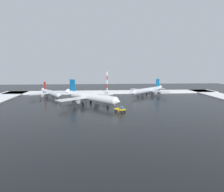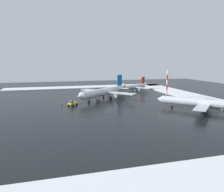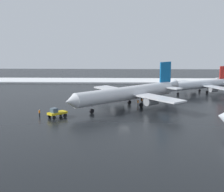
# 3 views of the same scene
# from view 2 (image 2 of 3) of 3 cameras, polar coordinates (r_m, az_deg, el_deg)

# --- Properties ---
(ground_plane) EXTENTS (240.00, 240.00, 0.00)m
(ground_plane) POSITION_cam_2_polar(r_m,az_deg,el_deg) (100.08, -0.85, -2.22)
(ground_plane) COLOR black
(snow_bank_far) EXTENTS (152.00, 16.00, 0.55)m
(snow_bank_far) POSITION_cam_2_polar(r_m,az_deg,el_deg) (122.34, 22.46, -0.69)
(snow_bank_far) COLOR white
(snow_bank_far) RESTS_ON ground_plane
(snow_bank_left) EXTENTS (14.00, 116.00, 0.55)m
(snow_bank_left) POSITION_cam_2_polar(r_m,az_deg,el_deg) (42.09, 24.26, -19.40)
(snow_bank_left) COLOR white
(snow_bank_left) RESTS_ON ground_plane
(snow_bank_right) EXTENTS (14.00, 116.00, 0.55)m
(snow_bank_right) POSITION_cam_2_polar(r_m,az_deg,el_deg) (164.98, -6.71, 2.35)
(snow_bank_right) COLOR white
(snow_bank_right) RESTS_ON ground_plane
(airplane_parked_portside) EXTENTS (30.31, 32.71, 11.86)m
(airplane_parked_portside) POSITION_cam_2_polar(r_m,az_deg,el_deg) (113.45, -1.97, 1.14)
(airplane_parked_portside) COLOR silver
(airplane_parked_portside) RESTS_ON ground_plane
(airplane_foreground_jet) EXTENTS (26.93, 26.49, 10.13)m
(airplane_foreground_jet) POSITION_cam_2_polar(r_m,az_deg,el_deg) (93.64, 21.88, -1.61)
(airplane_foreground_jet) COLOR silver
(airplane_foreground_jet) RESTS_ON ground_plane
(airplane_parked_starboard) EXTENTS (22.99, 26.87, 8.83)m
(airplane_parked_starboard) POSITION_cam_2_polar(r_m,az_deg,el_deg) (143.51, 5.51, 2.41)
(airplane_parked_starboard) COLOR silver
(airplane_parked_starboard) RESTS_ON ground_plane
(pushback_tug) EXTENTS (4.78, 4.83, 2.50)m
(pushback_tug) POSITION_cam_2_polar(r_m,az_deg,el_deg) (98.29, -10.35, -1.82)
(pushback_tug) COLOR gold
(pushback_tug) RESTS_ON ground_plane
(ground_crew_beside_wing) EXTENTS (0.36, 0.36, 1.71)m
(ground_crew_beside_wing) POSITION_cam_2_polar(r_m,az_deg,el_deg) (118.94, -0.60, 0.09)
(ground_crew_beside_wing) COLOR black
(ground_crew_beside_wing) RESTS_ON ground_plane
(ground_crew_mid_apron) EXTENTS (0.36, 0.36, 1.71)m
(ground_crew_mid_apron) POSITION_cam_2_polar(r_m,az_deg,el_deg) (99.37, -12.99, -1.98)
(ground_crew_mid_apron) COLOR black
(ground_crew_mid_apron) RESTS_ON ground_plane
(ground_crew_near_tug) EXTENTS (0.36, 0.36, 1.71)m
(ground_crew_near_tug) POSITION_cam_2_polar(r_m,az_deg,el_deg) (116.59, -0.95, -0.10)
(ground_crew_near_tug) COLOR black
(ground_crew_near_tug) RESTS_ON ground_plane
(antenna_mast) EXTENTS (0.70, 0.70, 15.34)m
(antenna_mast) POSITION_cam_2_polar(r_m,az_deg,el_deg) (114.64, 14.16, 2.84)
(antenna_mast) COLOR red
(antenna_mast) RESTS_ON ground_plane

